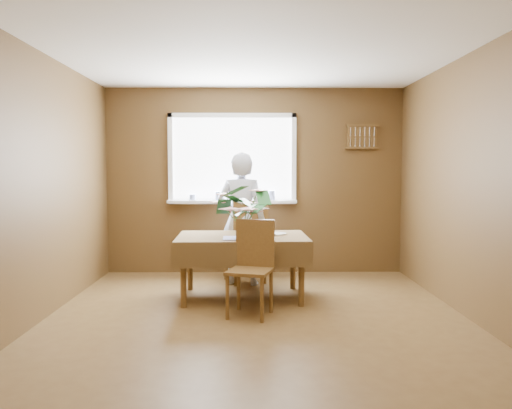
{
  "coord_description": "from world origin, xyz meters",
  "views": [
    {
      "loc": [
        -0.06,
        -4.52,
        1.4
      ],
      "look_at": [
        0.0,
        0.55,
        1.05
      ],
      "focal_mm": 35.0,
      "sensor_mm": 36.0,
      "label": 1
    }
  ],
  "objects_px": {
    "dining_table": "(242,243)",
    "flower_bouquet": "(243,207)",
    "chair_far": "(247,238)",
    "seated_woman": "(241,219)",
    "chair_near": "(252,263)"
  },
  "relations": [
    {
      "from": "dining_table",
      "to": "flower_bouquet",
      "type": "relative_size",
      "value": 2.42
    },
    {
      "from": "chair_far",
      "to": "flower_bouquet",
      "type": "distance_m",
      "value": 1.03
    },
    {
      "from": "dining_table",
      "to": "chair_far",
      "type": "xyz_separation_m",
      "value": [
        0.05,
        0.71,
        -0.05
      ]
    },
    {
      "from": "flower_bouquet",
      "to": "seated_woman",
      "type": "bearing_deg",
      "value": 92.08
    },
    {
      "from": "chair_near",
      "to": "seated_woman",
      "type": "height_order",
      "value": "seated_woman"
    },
    {
      "from": "chair_near",
      "to": "seated_woman",
      "type": "xyz_separation_m",
      "value": [
        -0.13,
        1.27,
        0.31
      ]
    },
    {
      "from": "chair_far",
      "to": "chair_near",
      "type": "xyz_separation_m",
      "value": [
        0.05,
        -1.32,
        -0.06
      ]
    },
    {
      "from": "seated_woman",
      "to": "flower_bouquet",
      "type": "bearing_deg",
      "value": 102.68
    },
    {
      "from": "dining_table",
      "to": "flower_bouquet",
      "type": "xyz_separation_m",
      "value": [
        0.01,
        -0.21,
        0.41
      ]
    },
    {
      "from": "dining_table",
      "to": "seated_woman",
      "type": "relative_size",
      "value": 0.89
    },
    {
      "from": "chair_near",
      "to": "chair_far",
      "type": "bearing_deg",
      "value": 109.24
    },
    {
      "from": "dining_table",
      "to": "seated_woman",
      "type": "xyz_separation_m",
      "value": [
        -0.02,
        0.65,
        0.2
      ]
    },
    {
      "from": "chair_near",
      "to": "dining_table",
      "type": "bearing_deg",
      "value": 116.75
    },
    {
      "from": "chair_far",
      "to": "dining_table",
      "type": "bearing_deg",
      "value": 64.49
    },
    {
      "from": "flower_bouquet",
      "to": "chair_near",
      "type": "bearing_deg",
      "value": -76.89
    }
  ]
}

